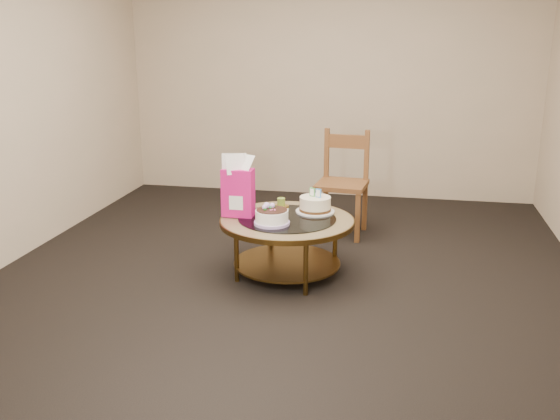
% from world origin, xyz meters
% --- Properties ---
extents(ground, '(5.00, 5.00, 0.00)m').
position_xyz_m(ground, '(0.00, 0.00, 0.00)').
color(ground, black).
rests_on(ground, ground).
extents(room_walls, '(4.52, 5.02, 2.61)m').
position_xyz_m(room_walls, '(0.00, 0.00, 1.54)').
color(room_walls, tan).
rests_on(room_walls, ground).
extents(coffee_table, '(1.02, 1.02, 0.46)m').
position_xyz_m(coffee_table, '(0.00, -0.00, 0.38)').
color(coffee_table, '#563D18').
rests_on(coffee_table, ground).
extents(decorated_cake, '(0.26, 0.26, 0.15)m').
position_xyz_m(decorated_cake, '(-0.08, -0.17, 0.51)').
color(decorated_cake, '#C09FE1').
rests_on(decorated_cake, coffee_table).
extents(cream_cake, '(0.30, 0.30, 0.19)m').
position_xyz_m(cream_cake, '(0.18, 0.20, 0.52)').
color(cream_cake, white).
rests_on(cream_cake, coffee_table).
extents(gift_bag, '(0.24, 0.17, 0.47)m').
position_xyz_m(gift_bag, '(-0.38, -0.01, 0.69)').
color(gift_bag, '#E81574').
rests_on(gift_bag, coffee_table).
extents(pillar_candle, '(0.14, 0.14, 0.09)m').
position_xyz_m(pillar_candle, '(-0.10, 0.26, 0.49)').
color(pillar_candle, '#ECC961').
rests_on(pillar_candle, coffee_table).
extents(dining_chair, '(0.48, 0.48, 0.95)m').
position_xyz_m(dining_chair, '(0.31, 1.11, 0.48)').
color(dining_chair, brown).
rests_on(dining_chair, ground).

